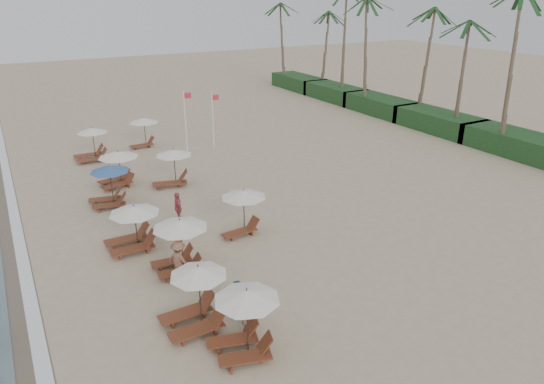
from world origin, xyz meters
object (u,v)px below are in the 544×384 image
lounger_station_6 (90,146)px  beachgoer_far_a (178,208)px  lounger_station_4 (108,185)px  beachgoer_mid_b (179,260)px  lounger_station_1 (193,300)px  lounger_station_3 (131,228)px  inland_station_2 (143,128)px  flag_pole_near (186,121)px  lounger_station_5 (116,167)px  inland_station_0 (242,206)px  beachgoer_near (248,309)px  lounger_station_0 (242,321)px  beachgoer_mid_a (237,300)px  lounger_station_2 (178,243)px  inland_station_1 (172,165)px

lounger_station_6 → beachgoer_far_a: size_ratio=1.50×
lounger_station_4 → beachgoer_mid_b: lounger_station_4 is taller
lounger_station_1 → lounger_station_3: bearing=93.4°
inland_station_2 → flag_pole_near: bearing=-61.6°
lounger_station_5 → inland_station_2: inland_station_2 is taller
lounger_station_3 → inland_station_0: size_ratio=1.03×
lounger_station_1 → inland_station_0: lounger_station_1 is taller
lounger_station_6 → beachgoer_near: bearing=-87.2°
lounger_station_0 → beachgoer_mid_b: size_ratio=1.44×
inland_station_0 → beachgoer_near: size_ratio=1.45×
beachgoer_near → flag_pole_near: flag_pole_near is taller
inland_station_0 → beachgoer_near: 7.60m
lounger_station_1 → beachgoer_near: lounger_station_1 is taller
lounger_station_0 → lounger_station_5: bearing=89.9°
lounger_station_1 → flag_pole_near: bearing=70.2°
inland_station_0 → beachgoer_mid_a: 6.88m
flag_pole_near → beachgoer_near: bearing=-104.6°
lounger_station_2 → beachgoer_far_a: 4.82m
lounger_station_0 → beachgoer_mid_a: (0.65, 1.82, -0.51)m
inland_station_0 → beachgoer_mid_a: bearing=-118.1°
lounger_station_5 → beachgoer_mid_b: lounger_station_5 is taller
beachgoer_mid_a → lounger_station_1: bearing=-15.4°
lounger_station_6 → beachgoer_mid_a: (1.07, -21.62, -0.31)m
lounger_station_5 → lounger_station_6: size_ratio=1.04×
beachgoer_near → beachgoer_mid_b: (-0.93, 4.51, -0.04)m
lounger_station_4 → beachgoer_mid_b: size_ratio=1.45×
beachgoer_near → flag_pole_near: 20.69m
lounger_station_2 → beachgoer_mid_a: lounger_station_2 is taller
lounger_station_5 → inland_station_2: 8.18m
lounger_station_1 → flag_pole_near: size_ratio=0.52×
lounger_station_2 → lounger_station_6: 17.40m
lounger_station_5 → beachgoer_near: bearing=-87.8°
lounger_station_5 → flag_pole_near: size_ratio=0.55×
lounger_station_1 → flag_pole_near: 20.04m
lounger_station_4 → inland_station_0: lounger_station_4 is taller
inland_station_2 → lounger_station_2: bearing=-101.6°
lounger_station_5 → inland_station_2: (3.74, 7.27, 0.29)m
lounger_station_1 → lounger_station_6: (0.47, 21.32, -0.01)m
lounger_station_4 → lounger_station_2: bearing=-83.1°
lounger_station_6 → inland_station_2: (4.20, 1.37, 0.39)m
lounger_station_0 → flag_pole_near: bearing=74.3°
beachgoer_mid_b → lounger_station_1: bearing=137.4°
beachgoer_mid_a → inland_station_1: bearing=-103.7°
lounger_station_1 → beachgoer_mid_a: bearing=-11.2°
lounger_station_1 → lounger_station_6: size_ratio=0.98×
lounger_station_5 → beachgoer_mid_b: 12.06m
lounger_station_4 → beachgoer_near: 13.78m
lounger_station_3 → beachgoer_far_a: (2.80, 1.55, -0.21)m
beachgoer_near → beachgoer_mid_b: beachgoer_near is taller
beachgoer_far_a → lounger_station_6: bearing=-167.7°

